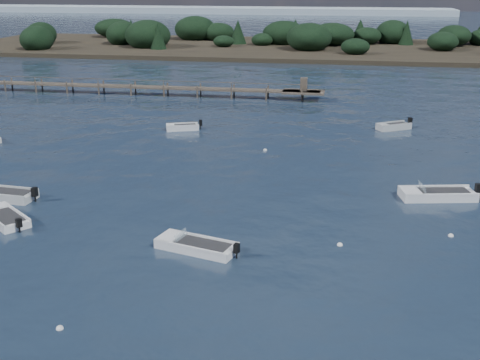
% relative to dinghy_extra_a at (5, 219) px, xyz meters
% --- Properties ---
extents(ground, '(400.00, 400.00, 0.00)m').
position_rel_dinghy_extra_a_xyz_m(ground, '(11.09, 53.25, -0.15)').
color(ground, '#142030').
rests_on(ground, ground).
extents(dinghy_extra_a, '(4.17, 3.80, 1.08)m').
position_rel_dinghy_extra_a_xyz_m(dinghy_extra_a, '(0.00, 0.00, 0.00)').
color(dinghy_extra_a, silver).
rests_on(dinghy_extra_a, ground).
extents(tender_far_white, '(3.52, 2.21, 1.19)m').
position_rel_dinghy_extra_a_xyz_m(tender_far_white, '(4.62, 24.25, 0.02)').
color(tender_far_white, silver).
rests_on(tender_far_white, ground).
extents(tender_far_grey_b, '(3.61, 2.88, 1.28)m').
position_rel_dinghy_extra_a_xyz_m(tender_far_grey_b, '(24.84, 28.02, 0.04)').
color(tender_far_grey_b, '#A9AFB0').
rests_on(tender_far_grey_b, ground).
extents(dinghy_mid_grey, '(5.03, 2.08, 1.26)m').
position_rel_dinghy_extra_a_xyz_m(dinghy_mid_grey, '(-2.34, 3.62, 0.03)').
color(dinghy_mid_grey, '#A9AFB0').
rests_on(dinghy_mid_grey, ground).
extents(dinghy_mid_white_a, '(4.85, 2.78, 1.11)m').
position_rel_dinghy_extra_a_xyz_m(dinghy_mid_white_a, '(12.42, -1.93, -0.00)').
color(dinghy_mid_white_a, silver).
rests_on(dinghy_mid_white_a, ground).
extents(dinghy_mid_white_b, '(5.41, 2.82, 1.32)m').
position_rel_dinghy_extra_a_xyz_m(dinghy_mid_white_b, '(26.40, 8.66, 0.03)').
color(dinghy_mid_white_b, silver).
rests_on(dinghy_mid_white_b, ground).
extents(buoy_a, '(0.32, 0.32, 0.32)m').
position_rel_dinghy_extra_a_xyz_m(buoy_a, '(8.61, -10.49, -0.15)').
color(buoy_a, white).
rests_on(buoy_a, ground).
extents(buoy_b, '(0.32, 0.32, 0.32)m').
position_rel_dinghy_extra_a_xyz_m(buoy_b, '(20.11, -0.02, -0.15)').
color(buoy_b, white).
rests_on(buoy_b, ground).
extents(buoy_c, '(0.32, 0.32, 0.32)m').
position_rel_dinghy_extra_a_xyz_m(buoy_c, '(-1.50, 3.98, -0.15)').
color(buoy_c, white).
rests_on(buoy_c, ground).
extents(buoy_d, '(0.32, 0.32, 0.32)m').
position_rel_dinghy_extra_a_xyz_m(buoy_d, '(26.35, 2.32, -0.15)').
color(buoy_d, white).
rests_on(buoy_d, ground).
extents(buoy_e, '(0.32, 0.32, 0.32)m').
position_rel_dinghy_extra_a_xyz_m(buoy_e, '(13.49, 18.35, -0.15)').
color(buoy_e, white).
rests_on(buoy_e, ground).
extents(jetty, '(64.50, 3.20, 3.40)m').
position_rel_dinghy_extra_a_xyz_m(jetty, '(-10.66, 41.24, 0.84)').
color(jetty, '#4F453A').
rests_on(jetty, ground).
extents(far_headland, '(190.00, 40.00, 5.80)m').
position_rel_dinghy_extra_a_xyz_m(far_headland, '(36.09, 93.25, 1.82)').
color(far_headland, black).
rests_on(far_headland, ground).
extents(distant_haze, '(280.00, 20.00, 2.40)m').
position_rel_dinghy_extra_a_xyz_m(distant_haze, '(-78.91, 223.25, -0.15)').
color(distant_haze, '#97ABBB').
rests_on(distant_haze, ground).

